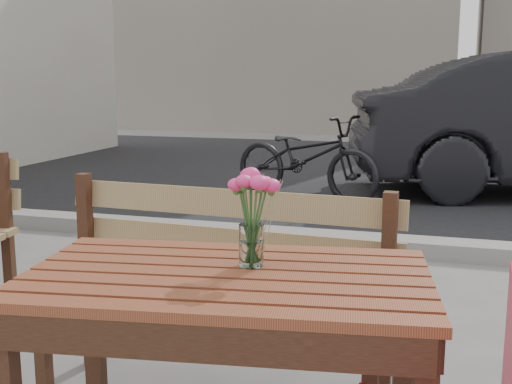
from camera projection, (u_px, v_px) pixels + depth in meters
street at (360, 196)px, 6.81m from camera, size 30.00×8.12×0.12m
main_table at (227, 312)px, 1.88m from camera, size 1.26×0.84×0.72m
main_bench at (217, 268)px, 2.53m from camera, size 1.46×0.51×0.89m
main_vase at (251, 205)px, 1.90m from camera, size 0.16×0.16×0.30m
bicycle at (306, 157)px, 6.72m from camera, size 1.80×1.12×0.90m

